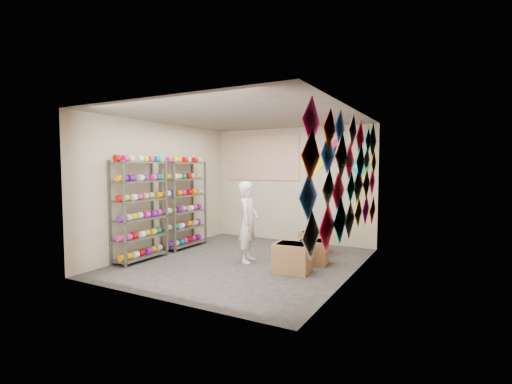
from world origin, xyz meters
The scene contains 12 objects.
ground centered at (0.00, 0.00, 0.00)m, with size 4.50×4.50×0.00m, color #272522.
room_walls centered at (0.00, 0.00, 1.64)m, with size 4.50×4.50×4.50m.
shelf_rack_front centered at (-1.78, -0.85, 0.95)m, with size 0.40×1.10×1.90m, color #4C5147.
shelf_rack_back centered at (-1.78, 0.45, 0.95)m, with size 0.40×1.10×1.90m, color #4C5147.
string_spools centered at (-1.78, -0.20, 1.05)m, with size 0.12×2.36×0.12m.
kite_wall_display centered at (1.98, -0.02, 1.63)m, with size 0.06×4.25×2.05m.
back_wall_kites centered at (1.00, 2.24, 1.95)m, with size 1.60×0.02×0.88m.
poster centered at (-0.80, 2.23, 2.00)m, with size 2.00×0.01×1.10m, color #8D4AA1.
shopkeeper centered at (0.08, 0.04, 0.75)m, with size 0.48×0.62×1.51m, color silver.
carton_a centered at (1.06, -0.17, 0.25)m, with size 0.59×0.49×0.49m, color olive.
carton_b centered at (1.18, 0.49, 0.22)m, with size 0.54×0.44×0.44m, color olive.
carton_c centered at (0.92, 1.26, 0.23)m, with size 0.48×0.53×0.46m, color olive.
Camera 1 is at (3.48, -5.90, 1.79)m, focal length 26.00 mm.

